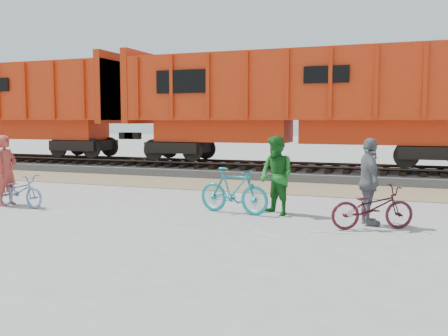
{
  "coord_description": "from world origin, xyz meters",
  "views": [
    {
      "loc": [
        3.38,
        -10.48,
        2.23
      ],
      "look_at": [
        -1.05,
        1.5,
        1.0
      ],
      "focal_mm": 40.0,
      "sensor_mm": 36.0,
      "label": 1
    }
  ],
  "objects_px": {
    "hopper_car_center": "(296,100)",
    "person_man": "(276,176)",
    "bicycle_teal": "(234,191)",
    "person_woman": "(369,182)",
    "bicycle_blue": "(19,191)",
    "bicycle_maroon": "(372,207)",
    "person_solo": "(6,170)"
  },
  "relations": [
    {
      "from": "person_man",
      "to": "person_solo",
      "type": "bearing_deg",
      "value": -136.86
    },
    {
      "from": "bicycle_blue",
      "to": "bicycle_teal",
      "type": "distance_m",
      "value": 5.58
    },
    {
      "from": "bicycle_blue",
      "to": "person_solo",
      "type": "xyz_separation_m",
      "value": [
        -0.5,
        0.1,
        0.5
      ]
    },
    {
      "from": "bicycle_teal",
      "to": "person_solo",
      "type": "relative_size",
      "value": 0.99
    },
    {
      "from": "hopper_car_center",
      "to": "person_man",
      "type": "xyz_separation_m",
      "value": [
        1.3,
        -8.11,
        -2.07
      ]
    },
    {
      "from": "bicycle_teal",
      "to": "bicycle_blue",
      "type": "bearing_deg",
      "value": 110.73
    },
    {
      "from": "hopper_car_center",
      "to": "person_man",
      "type": "distance_m",
      "value": 8.47
    },
    {
      "from": "person_man",
      "to": "person_woman",
      "type": "relative_size",
      "value": 1.0
    },
    {
      "from": "hopper_car_center",
      "to": "person_man",
      "type": "bearing_deg",
      "value": -80.88
    },
    {
      "from": "hopper_car_center",
      "to": "bicycle_maroon",
      "type": "relative_size",
      "value": 8.12
    },
    {
      "from": "person_woman",
      "to": "person_man",
      "type": "bearing_deg",
      "value": 58.92
    },
    {
      "from": "bicycle_blue",
      "to": "person_man",
      "type": "bearing_deg",
      "value": -71.27
    },
    {
      "from": "bicycle_blue",
      "to": "bicycle_maroon",
      "type": "bearing_deg",
      "value": -79.71
    },
    {
      "from": "person_solo",
      "to": "person_woman",
      "type": "height_order",
      "value": "person_woman"
    },
    {
      "from": "bicycle_blue",
      "to": "bicycle_maroon",
      "type": "distance_m",
      "value": 8.73
    },
    {
      "from": "hopper_car_center",
      "to": "person_solo",
      "type": "distance_m",
      "value": 11.07
    },
    {
      "from": "bicycle_teal",
      "to": "person_woman",
      "type": "distance_m",
      "value": 3.18
    },
    {
      "from": "person_solo",
      "to": "person_man",
      "type": "bearing_deg",
      "value": -83.91
    },
    {
      "from": "person_woman",
      "to": "bicycle_maroon",
      "type": "bearing_deg",
      "value": 175.24
    },
    {
      "from": "bicycle_maroon",
      "to": "person_man",
      "type": "bearing_deg",
      "value": 42.78
    },
    {
      "from": "person_man",
      "to": "person_woman",
      "type": "distance_m",
      "value": 2.19
    },
    {
      "from": "bicycle_maroon",
      "to": "person_woman",
      "type": "distance_m",
      "value": 0.63
    },
    {
      "from": "bicycle_teal",
      "to": "person_woman",
      "type": "bearing_deg",
      "value": -85.15
    },
    {
      "from": "person_man",
      "to": "hopper_car_center",
      "type": "bearing_deg",
      "value": 132.76
    },
    {
      "from": "bicycle_blue",
      "to": "person_man",
      "type": "relative_size",
      "value": 0.86
    },
    {
      "from": "bicycle_teal",
      "to": "person_solo",
      "type": "height_order",
      "value": "person_solo"
    },
    {
      "from": "person_man",
      "to": "person_woman",
      "type": "xyz_separation_m",
      "value": [
        2.14,
        -0.47,
        -0.0
      ]
    },
    {
      "from": "bicycle_teal",
      "to": "person_man",
      "type": "height_order",
      "value": "person_man"
    },
    {
      "from": "bicycle_maroon",
      "to": "person_woman",
      "type": "relative_size",
      "value": 0.93
    },
    {
      "from": "hopper_car_center",
      "to": "bicycle_blue",
      "type": "bearing_deg",
      "value": -118.89
    },
    {
      "from": "bicycle_teal",
      "to": "person_solo",
      "type": "xyz_separation_m",
      "value": [
        -5.97,
        -0.97,
        0.37
      ]
    },
    {
      "from": "bicycle_maroon",
      "to": "hopper_car_center",
      "type": "bearing_deg",
      "value": -4.55
    }
  ]
}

